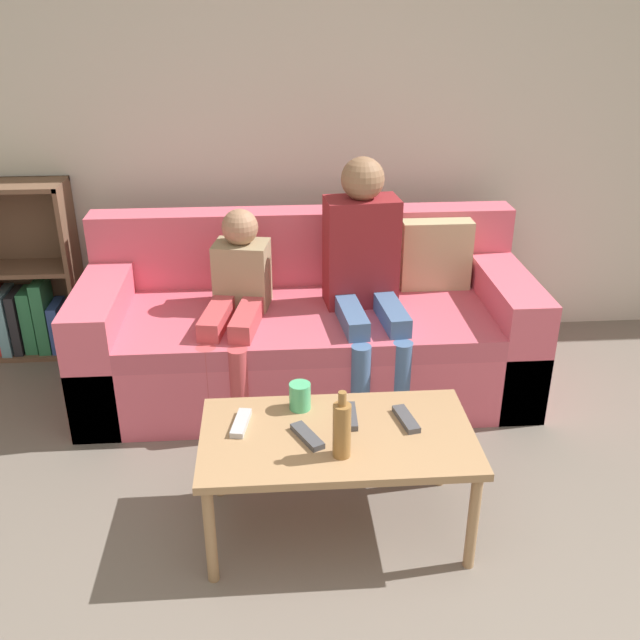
{
  "coord_description": "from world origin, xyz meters",
  "views": [
    {
      "loc": [
        -0.2,
        -1.15,
        1.89
      ],
      "look_at": [
        -0.0,
        1.52,
        0.63
      ],
      "focal_mm": 40.0,
      "sensor_mm": 36.0,
      "label": 1
    }
  ],
  "objects_px": {
    "person_child": "(237,298)",
    "bottle": "(342,429)",
    "person_adult": "(365,265)",
    "couch": "(309,333)",
    "tv_remote_2": "(406,419)",
    "bookshelf": "(21,290)",
    "tv_remote_0": "(307,436)",
    "coffee_table": "(337,444)",
    "cup_near": "(300,396)",
    "tv_remote_1": "(241,423)",
    "tv_remote_3": "(350,416)"
  },
  "relations": [
    {
      "from": "bookshelf",
      "to": "person_child",
      "type": "bearing_deg",
      "value": -26.89
    },
    {
      "from": "cup_near",
      "to": "tv_remote_2",
      "type": "distance_m",
      "value": 0.41
    },
    {
      "from": "tv_remote_3",
      "to": "bottle",
      "type": "height_order",
      "value": "bottle"
    },
    {
      "from": "tv_remote_1",
      "to": "tv_remote_2",
      "type": "relative_size",
      "value": 1.0
    },
    {
      "from": "cup_near",
      "to": "bottle",
      "type": "height_order",
      "value": "bottle"
    },
    {
      "from": "bookshelf",
      "to": "tv_remote_1",
      "type": "height_order",
      "value": "bookshelf"
    },
    {
      "from": "tv_remote_3",
      "to": "tv_remote_2",
      "type": "bearing_deg",
      "value": -7.35
    },
    {
      "from": "tv_remote_1",
      "to": "bookshelf",
      "type": "bearing_deg",
      "value": 139.7
    },
    {
      "from": "tv_remote_0",
      "to": "tv_remote_2",
      "type": "bearing_deg",
      "value": -13.64
    },
    {
      "from": "tv_remote_0",
      "to": "bottle",
      "type": "xyz_separation_m",
      "value": [
        0.11,
        -0.11,
        0.1
      ]
    },
    {
      "from": "coffee_table",
      "to": "person_adult",
      "type": "height_order",
      "value": "person_adult"
    },
    {
      "from": "coffee_table",
      "to": "tv_remote_0",
      "type": "bearing_deg",
      "value": -167.51
    },
    {
      "from": "bookshelf",
      "to": "tv_remote_0",
      "type": "distance_m",
      "value": 2.21
    },
    {
      "from": "couch",
      "to": "tv_remote_2",
      "type": "xyz_separation_m",
      "value": [
        0.3,
        -1.05,
        0.15
      ]
    },
    {
      "from": "person_adult",
      "to": "tv_remote_1",
      "type": "height_order",
      "value": "person_adult"
    },
    {
      "from": "tv_remote_0",
      "to": "tv_remote_1",
      "type": "bearing_deg",
      "value": 130.71
    },
    {
      "from": "tv_remote_0",
      "to": "tv_remote_1",
      "type": "xyz_separation_m",
      "value": [
        -0.24,
        0.1,
        0.0
      ]
    },
    {
      "from": "bookshelf",
      "to": "tv_remote_3",
      "type": "xyz_separation_m",
      "value": [
        1.66,
        -1.51,
        0.08
      ]
    },
    {
      "from": "person_adult",
      "to": "person_child",
      "type": "distance_m",
      "value": 0.63
    },
    {
      "from": "tv_remote_1",
      "to": "tv_remote_2",
      "type": "distance_m",
      "value": 0.61
    },
    {
      "from": "tv_remote_0",
      "to": "person_adult",
      "type": "bearing_deg",
      "value": 46.04
    },
    {
      "from": "person_adult",
      "to": "tv_remote_3",
      "type": "relative_size",
      "value": 6.86
    },
    {
      "from": "person_child",
      "to": "bookshelf",
      "type": "bearing_deg",
      "value": 163.62
    },
    {
      "from": "couch",
      "to": "tv_remote_2",
      "type": "distance_m",
      "value": 1.11
    },
    {
      "from": "coffee_table",
      "to": "couch",
      "type": "bearing_deg",
      "value": 92.01
    },
    {
      "from": "person_adult",
      "to": "tv_remote_0",
      "type": "xyz_separation_m",
      "value": [
        -0.34,
        -1.05,
        -0.24
      ]
    },
    {
      "from": "person_adult",
      "to": "cup_near",
      "type": "height_order",
      "value": "person_adult"
    },
    {
      "from": "cup_near",
      "to": "tv_remote_3",
      "type": "xyz_separation_m",
      "value": [
        0.18,
        -0.09,
        -0.04
      ]
    },
    {
      "from": "bookshelf",
      "to": "cup_near",
      "type": "height_order",
      "value": "bookshelf"
    },
    {
      "from": "bookshelf",
      "to": "tv_remote_0",
      "type": "relative_size",
      "value": 5.59
    },
    {
      "from": "bookshelf",
      "to": "person_adult",
      "type": "relative_size",
      "value": 0.82
    },
    {
      "from": "person_adult",
      "to": "bottle",
      "type": "xyz_separation_m",
      "value": [
        -0.22,
        -1.16,
        -0.15
      ]
    },
    {
      "from": "couch",
      "to": "bookshelf",
      "type": "distance_m",
      "value": 1.64
    },
    {
      "from": "coffee_table",
      "to": "cup_near",
      "type": "relative_size",
      "value": 9.33
    },
    {
      "from": "couch",
      "to": "tv_remote_0",
      "type": "height_order",
      "value": "couch"
    },
    {
      "from": "couch",
      "to": "tv_remote_1",
      "type": "distance_m",
      "value": 1.09
    },
    {
      "from": "person_child",
      "to": "person_adult",
      "type": "bearing_deg",
      "value": 14.7
    },
    {
      "from": "person_adult",
      "to": "bottle",
      "type": "height_order",
      "value": "person_adult"
    },
    {
      "from": "person_child",
      "to": "bottle",
      "type": "xyz_separation_m",
      "value": [
        0.39,
        -1.11,
        -0.01
      ]
    },
    {
      "from": "bookshelf",
      "to": "person_adult",
      "type": "height_order",
      "value": "person_adult"
    },
    {
      "from": "couch",
      "to": "tv_remote_2",
      "type": "height_order",
      "value": "couch"
    },
    {
      "from": "couch",
      "to": "tv_remote_2",
      "type": "bearing_deg",
      "value": -74.15
    },
    {
      "from": "cup_near",
      "to": "tv_remote_0",
      "type": "xyz_separation_m",
      "value": [
        0.02,
        -0.2,
        -0.04
      ]
    },
    {
      "from": "tv_remote_1",
      "to": "tv_remote_2",
      "type": "bearing_deg",
      "value": 8.51
    },
    {
      "from": "person_adult",
      "to": "tv_remote_0",
      "type": "height_order",
      "value": "person_adult"
    },
    {
      "from": "couch",
      "to": "tv_remote_3",
      "type": "xyz_separation_m",
      "value": [
        0.09,
        -1.02,
        0.15
      ]
    },
    {
      "from": "bookshelf",
      "to": "person_child",
      "type": "height_order",
      "value": "bookshelf"
    },
    {
      "from": "person_child",
      "to": "cup_near",
      "type": "xyz_separation_m",
      "value": [
        0.26,
        -0.8,
        -0.06
      ]
    },
    {
      "from": "person_child",
      "to": "cup_near",
      "type": "height_order",
      "value": "person_child"
    },
    {
      "from": "bookshelf",
      "to": "couch",
      "type": "bearing_deg",
      "value": -17.31
    }
  ]
}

